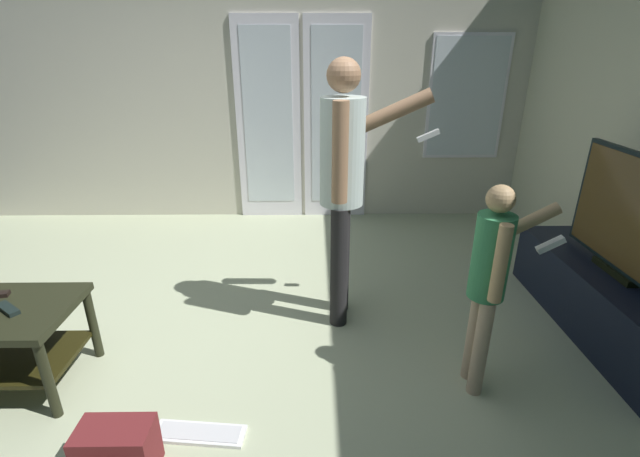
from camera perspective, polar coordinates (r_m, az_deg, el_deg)
ground_plane at (r=2.91m, az=-15.92°, el=-15.29°), size 5.92×4.92×0.02m
wall_back_with_doors at (r=4.70m, az=-9.04°, el=17.98°), size 5.92×0.09×2.87m
tv_stand at (r=3.39m, az=33.11°, el=-8.13°), size 0.46×1.59×0.42m
flat_screen_tv at (r=3.17m, az=35.27°, el=1.24°), size 0.08×1.01×0.75m
person_adult at (r=2.71m, az=3.19°, el=7.07°), size 0.74×0.45×1.68m
person_child at (r=2.35m, az=21.26°, el=-5.45°), size 0.50×0.31×1.15m
backpack at (r=2.28m, az=-24.84°, el=-24.84°), size 0.32×0.22×0.25m
loose_keyboard at (r=2.40m, az=-15.35°, el=-24.24°), size 0.45×0.17×0.02m
tv_remote_black at (r=2.78m, az=-35.43°, el=-8.47°), size 0.17×0.14×0.02m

